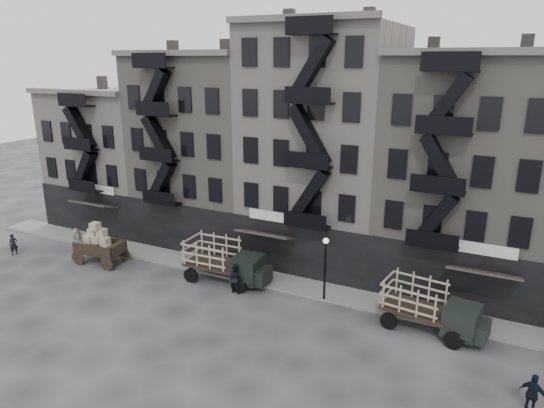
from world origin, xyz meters
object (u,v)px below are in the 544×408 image
at_px(stake_truck_east, 431,305).
at_px(pedestrian_west, 14,245).
at_px(horse, 75,235).
at_px(policeman, 533,394).
at_px(stake_truck_west, 225,258).
at_px(pedestrian_mid, 235,278).
at_px(wagon, 98,240).

height_order(stake_truck_east, pedestrian_west, stake_truck_east).
bearing_deg(horse, policeman, -77.57).
bearing_deg(horse, stake_truck_east, -69.43).
bearing_deg(stake_truck_west, stake_truck_east, -3.25).
height_order(stake_truck_east, policeman, stake_truck_east).
xyz_separation_m(stake_truck_east, pedestrian_west, (-31.07, -3.06, -0.78)).
distance_m(horse, policeman, 33.96).
distance_m(pedestrian_west, policeman, 36.18).
relative_size(pedestrian_west, pedestrian_mid, 0.85).
height_order(horse, wagon, wagon).
relative_size(stake_truck_west, pedestrian_mid, 3.04).
relative_size(stake_truck_east, pedestrian_mid, 2.97).
bearing_deg(pedestrian_mid, pedestrian_west, 11.54).
relative_size(stake_truck_east, policeman, 3.07).
height_order(horse, stake_truck_east, stake_truck_east).
relative_size(stake_truck_west, stake_truck_east, 1.02).
xyz_separation_m(horse, stake_truck_west, (14.71, -0.36, 0.90)).
xyz_separation_m(wagon, pedestrian_mid, (11.62, 0.39, -0.82)).
height_order(horse, stake_truck_west, stake_truck_west).
bearing_deg(stake_truck_west, wagon, -173.79).
height_order(stake_truck_west, policeman, stake_truck_west).
distance_m(horse, stake_truck_east, 28.45).
relative_size(horse, policeman, 1.00).
bearing_deg(pedestrian_west, stake_truck_west, -53.41).
height_order(wagon, stake_truck_west, wagon).
bearing_deg(stake_truck_west, horse, 176.62).
relative_size(wagon, stake_truck_west, 0.64).
distance_m(wagon, stake_truck_west, 10.28).
xyz_separation_m(pedestrian_mid, policeman, (17.34, -4.15, -0.03)).
bearing_deg(policeman, pedestrian_mid, 5.14).
bearing_deg(wagon, stake_truck_west, 4.01).
distance_m(horse, wagon, 4.99).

